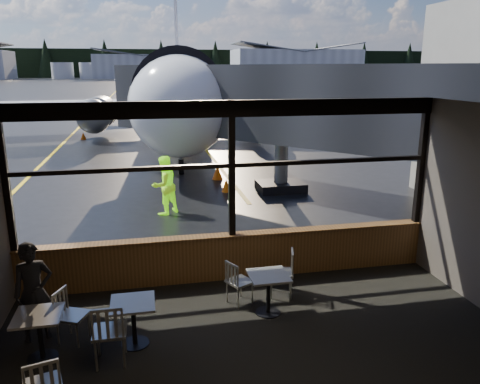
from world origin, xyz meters
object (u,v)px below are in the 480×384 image
object	(u,v)px
airliner	(177,50)
chair_mid_w	(73,316)
chair_mid_s	(110,332)
cone_wing	(83,136)
chair_near_w	(240,282)
passenger	(34,292)
chair_near_e	(281,273)
cafe_table_left	(40,337)
jet_bridge	(312,119)
ground_crew	(164,185)
cone_nose	(226,185)
cafe_table_near	(268,294)
cone_extra	(217,172)
cafe_table_mid	(134,324)

from	to	relation	value
airliner	chair_mid_w	distance (m)	23.28
chair_mid_s	cone_wing	size ratio (longest dim) A/B	2.21
chair_near_w	passenger	xyz separation A→B (m)	(-3.28, -0.46, 0.37)
chair_near_e	passenger	distance (m)	4.14
cafe_table_left	chair_mid_w	size ratio (longest dim) A/B	0.84
jet_bridge	ground_crew	size ratio (longest dim) A/B	6.84
chair_near_e	chair_near_w	bearing A→B (deg)	115.75
chair_near_e	chair_mid_w	distance (m)	3.62
ground_crew	cone_nose	bearing A→B (deg)	-174.56
passenger	cafe_table_near	bearing A→B (deg)	-18.15
cafe_table_near	chair_near_w	size ratio (longest dim) A/B	0.87
chair_mid_w	ground_crew	xyz separation A→B (m)	(1.70, 6.29, 0.42)
passenger	cone_extra	xyz separation A→B (m)	(4.40, 10.02, -0.51)
chair_near_w	passenger	world-z (taller)	passenger
chair_near_w	cafe_table_near	bearing A→B (deg)	15.67
cafe_table_near	chair_near_w	xyz separation A→B (m)	(-0.41, 0.44, 0.06)
chair_mid_s	cafe_table_near	bearing A→B (deg)	19.46
airliner	passenger	world-z (taller)	airliner
cone_wing	jet_bridge	bearing A→B (deg)	-59.47
cafe_table_left	cone_extra	distance (m)	11.42
cafe_table_near	ground_crew	size ratio (longest dim) A/B	0.43
passenger	chair_mid_w	bearing A→B (deg)	-37.46
jet_bridge	chair_mid_w	xyz separation A→B (m)	(-6.39, -7.19, -2.08)
cafe_table_mid	chair_near_e	bearing A→B (deg)	22.44
jet_bridge	cone_extra	bearing A→B (deg)	130.06
cafe_table_left	chair_mid_s	bearing A→B (deg)	-15.90
airliner	chair_mid_s	world-z (taller)	airliner
chair_near_w	cone_wing	distance (m)	21.79
jet_bridge	chair_mid_s	xyz separation A→B (m)	(-5.80, -7.86, -2.02)
chair_near_e	cone_extra	size ratio (longest dim) A/B	1.60
cafe_table_near	cone_nose	size ratio (longest dim) A/B	1.60
passenger	cone_nose	world-z (taller)	passenger
cafe_table_left	chair_near_e	world-z (taller)	chair_near_e
jet_bridge	chair_mid_w	world-z (taller)	jet_bridge
airliner	cafe_table_near	world-z (taller)	airliner
chair_near_w	chair_mid_w	xyz separation A→B (m)	(-2.73, -0.65, 0.01)
cafe_table_mid	cone_wing	world-z (taller)	cafe_table_mid
cone_wing	cone_extra	size ratio (longest dim) A/B	0.78
airliner	chair_mid_s	bearing A→B (deg)	-92.66
cone_wing	cafe_table_left	bearing A→B (deg)	-85.20
airliner	chair_mid_w	xyz separation A→B (m)	(-3.43, -22.55, -4.65)
cafe_table_mid	ground_crew	bearing A→B (deg)	83.18
jet_bridge	cafe_table_mid	world-z (taller)	jet_bridge
chair_near_w	chair_mid_s	distance (m)	2.51
cafe_table_mid	cone_nose	xyz separation A→B (m)	(2.95, 8.65, -0.13)
cone_extra	cafe_table_mid	bearing A→B (deg)	-105.63
jet_bridge	chair_near_e	bearing A→B (deg)	-114.07
chair_near_e	chair_mid_s	size ratio (longest dim) A/B	0.92
cone_nose	cone_wing	distance (m)	14.82
chair_mid_w	ground_crew	bearing A→B (deg)	-170.72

